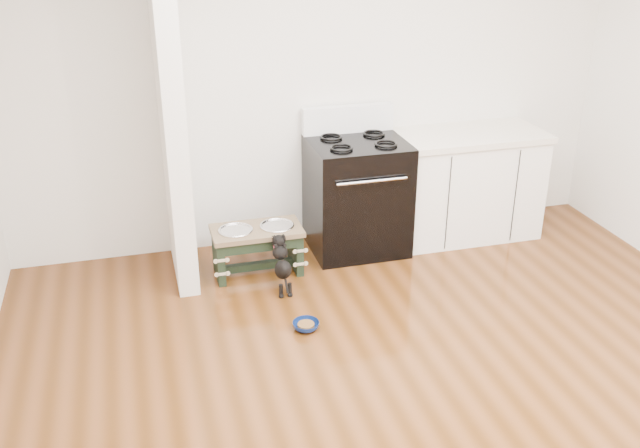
{
  "coord_description": "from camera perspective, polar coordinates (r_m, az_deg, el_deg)",
  "views": [
    {
      "loc": [
        -1.46,
        -2.93,
        2.66
      ],
      "look_at": [
        -0.24,
        1.5,
        0.56
      ],
      "focal_mm": 40.0,
      "sensor_mm": 36.0,
      "label": 1
    }
  ],
  "objects": [
    {
      "name": "room_shell",
      "position": [
        3.43,
        10.67,
        6.55
      ],
      "size": [
        5.0,
        5.0,
        5.0
      ],
      "color": "silver",
      "rests_on": "ground"
    },
    {
      "name": "dog_feeder",
      "position": [
        5.48,
        -5.05,
        -1.4
      ],
      "size": [
        0.69,
        0.37,
        0.39
      ],
      "color": "black",
      "rests_on": "ground"
    },
    {
      "name": "partition_wall",
      "position": [
        5.2,
        -11.9,
        9.47
      ],
      "size": [
        0.15,
        0.8,
        2.7
      ],
      "primitive_type": "cube",
      "color": "silver",
      "rests_on": "ground"
    },
    {
      "name": "ground",
      "position": [
        4.22,
        8.92,
        -14.87
      ],
      "size": [
        5.0,
        5.0,
        0.0
      ],
      "primitive_type": "plane",
      "color": "#47260C",
      "rests_on": "ground"
    },
    {
      "name": "cabinet_run",
      "position": [
        6.18,
        11.58,
        3.12
      ],
      "size": [
        1.24,
        0.64,
        0.91
      ],
      "color": "white",
      "rests_on": "ground"
    },
    {
      "name": "puppy",
      "position": [
        5.24,
        -3.07,
        -3.09
      ],
      "size": [
        0.12,
        0.35,
        0.42
      ],
      "color": "black",
      "rests_on": "ground"
    },
    {
      "name": "oven_range",
      "position": [
        5.79,
        2.96,
        2.41
      ],
      "size": [
        0.76,
        0.69,
        1.14
      ],
      "color": "black",
      "rests_on": "ground"
    },
    {
      "name": "floor_bowl",
      "position": [
        4.87,
        -1.13,
        -8.14
      ],
      "size": [
        0.2,
        0.2,
        0.06
      ],
      "rotation": [
        0.0,
        0.0,
        -0.08
      ],
      "color": "#0B1D51",
      "rests_on": "ground"
    }
  ]
}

